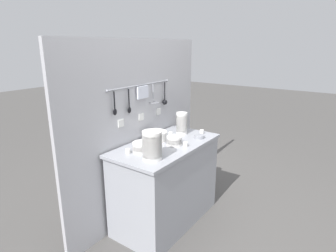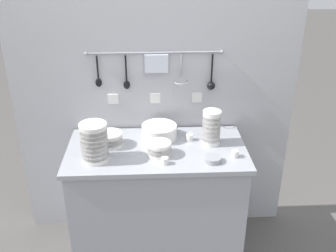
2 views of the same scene
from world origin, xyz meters
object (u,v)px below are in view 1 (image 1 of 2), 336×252
bowl_stack_short_front (142,147)px  cup_beside_plates (202,132)px  plate_stack (155,136)px  bowl_stack_wide_centre (152,145)px  cup_back_left (128,151)px  steel_mixing_bowl (199,137)px  cup_edge_far (185,144)px  cup_by_caddy (171,134)px  bowl_stack_nested_right (174,141)px  bowl_stack_tall_left (182,123)px

bowl_stack_short_front → cup_beside_plates: size_ratio=3.57×
bowl_stack_short_front → plate_stack: (0.32, 0.09, 0.00)m
bowl_stack_wide_centre → cup_back_left: bearing=95.9°
plate_stack → steel_mixing_bowl: plate_stack is taller
bowl_stack_short_front → bowl_stack_wide_centre: bearing=-112.4°
plate_stack → cup_edge_far: 0.34m
plate_stack → bowl_stack_wide_centre: bearing=-145.5°
bowl_stack_short_front → cup_by_caddy: 0.52m
cup_by_caddy → bowl_stack_wide_centre: bearing=-159.2°
plate_stack → steel_mixing_bowl: 0.45m
steel_mixing_bowl → cup_by_caddy: cup_by_caddy is taller
bowl_stack_short_front → bowl_stack_nested_right: bearing=-23.7°
bowl_stack_nested_right → bowl_stack_wide_centre: bearing=-173.9°
steel_mixing_bowl → cup_by_caddy: bearing=112.1°
bowl_stack_short_front → cup_edge_far: size_ratio=3.57×
cup_beside_plates → steel_mixing_bowl: bearing=-161.4°
bowl_stack_nested_right → cup_back_left: 0.47m
cup_edge_far → cup_back_left: bearing=144.1°
cup_edge_far → cup_by_caddy: size_ratio=1.00×
cup_back_left → cup_by_caddy: 0.62m
bowl_stack_wide_centre → plate_stack: bowl_stack_wide_centre is taller
bowl_stack_nested_right → steel_mixing_bowl: bowl_stack_nested_right is taller
bowl_stack_nested_right → cup_edge_far: (0.03, -0.11, -0.02)m
cup_edge_far → cup_by_caddy: (0.18, 0.29, 0.00)m
bowl_stack_short_front → plate_stack: 0.33m
bowl_stack_tall_left → cup_by_caddy: 0.17m
bowl_stack_tall_left → cup_beside_plates: size_ratio=5.19×
cup_by_caddy → steel_mixing_bowl: bearing=-67.9°
bowl_stack_wide_centre → cup_edge_far: bearing=-9.1°
bowl_stack_nested_right → cup_back_left: bearing=153.0°
bowl_stack_tall_left → plate_stack: bowl_stack_tall_left is taller
bowl_stack_nested_right → bowl_stack_wide_centre: 0.40m
cup_back_left → bowl_stack_nested_right: bearing=-27.0°
bowl_stack_tall_left → plate_stack: (-0.33, 0.10, -0.07)m
bowl_stack_wide_centre → cup_beside_plates: 0.86m
bowl_stack_tall_left → cup_beside_plates: 0.24m
bowl_stack_nested_right → cup_by_caddy: (0.21, 0.18, -0.02)m
bowl_stack_tall_left → bowl_stack_nested_right: bearing=-158.8°
cup_by_caddy → cup_edge_far: bearing=-121.3°
cup_edge_far → bowl_stack_wide_centre: bearing=170.9°
plate_stack → bowl_stack_tall_left: bearing=-16.3°
bowl_stack_wide_centre → cup_beside_plates: (0.85, -0.00, -0.10)m
bowl_stack_tall_left → cup_beside_plates: bearing=-55.2°
bowl_stack_tall_left → cup_edge_far: size_ratio=5.19×
bowl_stack_short_front → cup_back_left: (-0.10, 0.07, -0.02)m
bowl_stack_tall_left → cup_back_left: (-0.76, 0.08, -0.10)m
plate_stack → cup_beside_plates: plate_stack is taller
plate_stack → steel_mixing_bowl: size_ratio=2.25×
plate_stack → cup_back_left: plate_stack is taller
bowl_stack_nested_right → plate_stack: bearing=88.8°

